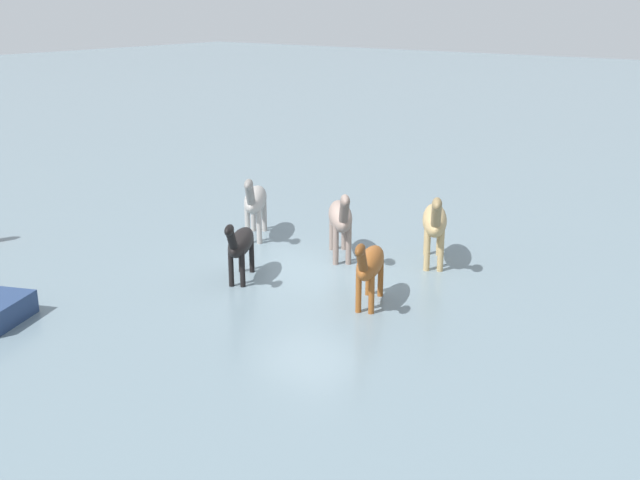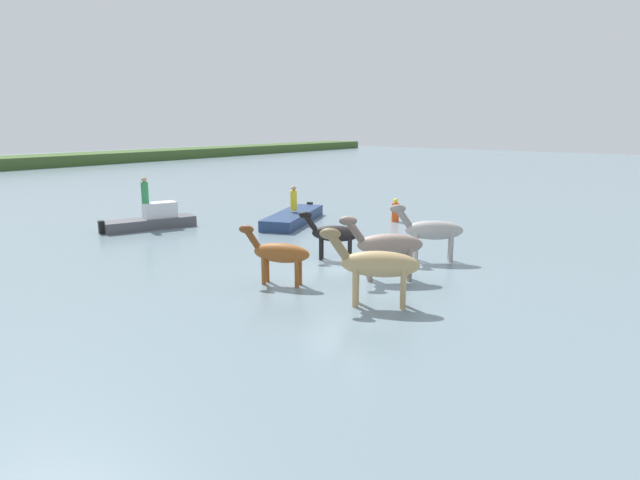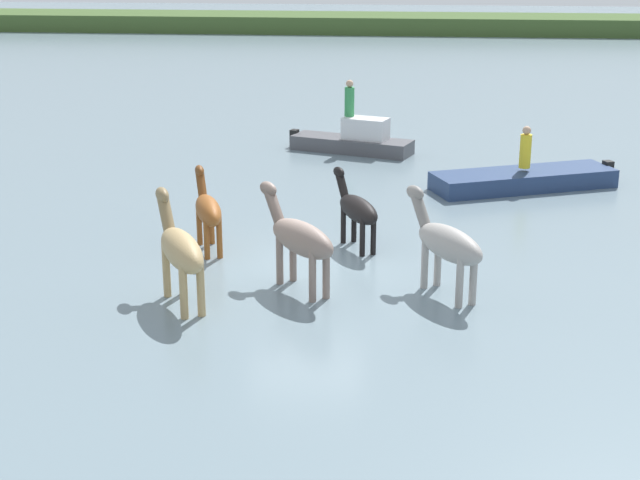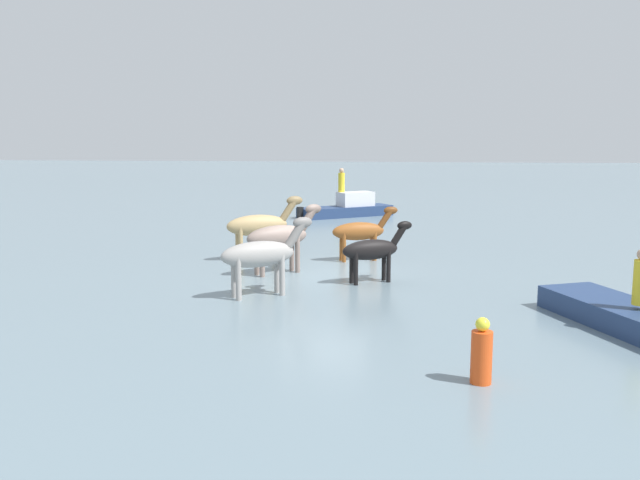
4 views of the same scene
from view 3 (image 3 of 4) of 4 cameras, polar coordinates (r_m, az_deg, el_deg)
ground_plane at (r=20.56m, az=-0.78°, el=-1.65°), size 154.48×154.48×0.00m
distant_shoreline at (r=70.35m, az=3.99°, el=12.42°), size 139.03×6.00×2.40m
horse_lead at (r=18.95m, az=-1.23°, el=0.14°), size 1.97×2.23×2.01m
horse_rear_stallion at (r=18.37m, az=-8.41°, el=-0.55°), size 1.66×2.51×2.06m
horse_mid_herd at (r=21.57m, az=2.24°, el=1.88°), size 1.36×2.05×1.69m
horse_dun_straggler at (r=21.53m, az=-6.78°, el=1.83°), size 1.16×2.21×1.75m
horse_dark_mare at (r=18.84m, az=7.66°, el=-0.17°), size 1.75×2.34×1.99m
boat_skiff_near at (r=31.35m, az=2.06°, el=5.87°), size 4.23×2.33×1.32m
boat_tender_starboard at (r=27.48m, az=12.20°, el=3.44°), size 5.41×3.38×0.76m
person_boatman_standing at (r=31.21m, az=1.79°, el=8.46°), size 0.32×0.32×1.19m
person_watcher_seated at (r=27.20m, az=12.29°, el=5.40°), size 0.32×0.32×1.19m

